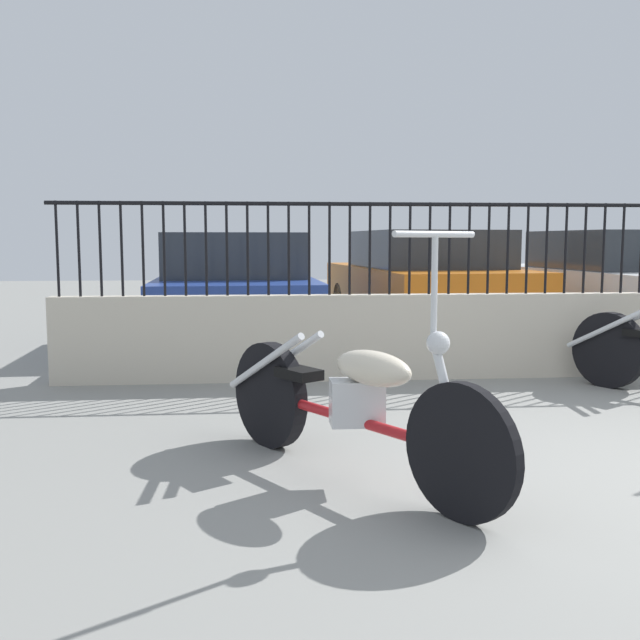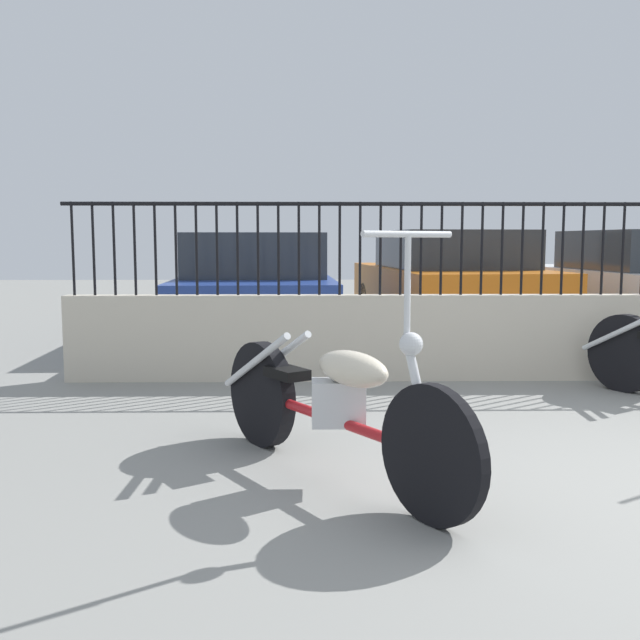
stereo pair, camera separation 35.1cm
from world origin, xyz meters
The scene contains 5 objects.
low_wall centered at (0.00, 3.11, 0.39)m, with size 8.25×0.18×0.78m.
fence_railing centered at (0.00, 3.11, 1.33)m, with size 8.25×0.04×0.83m.
motorcycle_red centered at (-1.86, 0.48, 0.41)m, with size 1.30×1.89×1.32m.
car_blue centered at (-2.59, 5.77, 0.68)m, with size 2.00×4.48×1.36m.
car_orange centered at (-0.07, 6.10, 0.70)m, with size 2.22×4.25×1.40m.
Camera 2 is at (-1.95, -3.31, 1.27)m, focal length 40.00 mm.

